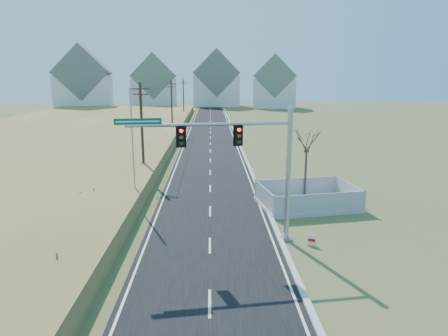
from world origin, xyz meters
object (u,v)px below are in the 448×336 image
(traffic_signal_mast, at_px, (256,163))
(flagpole, at_px, (133,159))
(fence_enclosure, at_px, (307,202))
(bare_tree, at_px, (307,140))
(open_sign, at_px, (312,240))

(traffic_signal_mast, xyz_separation_m, flagpole, (-8.33, 7.51, -1.29))
(fence_enclosure, relative_size, bare_tree, 1.31)
(traffic_signal_mast, distance_m, open_sign, 5.51)
(flagpole, height_order, bare_tree, flagpole)
(flagpole, xyz_separation_m, bare_tree, (13.26, 1.07, 1.26))
(flagpole, bearing_deg, traffic_signal_mast, -42.07)
(fence_enclosure, relative_size, open_sign, 12.09)
(open_sign, distance_m, bare_tree, 10.38)
(flagpole, distance_m, bare_tree, 13.37)
(open_sign, xyz_separation_m, flagpole, (-11.55, 8.17, 3.14))
(open_sign, distance_m, flagpole, 14.49)
(fence_enclosure, height_order, flagpole, flagpole)
(flagpole, bearing_deg, open_sign, -35.27)
(traffic_signal_mast, relative_size, fence_enclosure, 1.27)
(open_sign, bearing_deg, traffic_signal_mast, -168.43)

